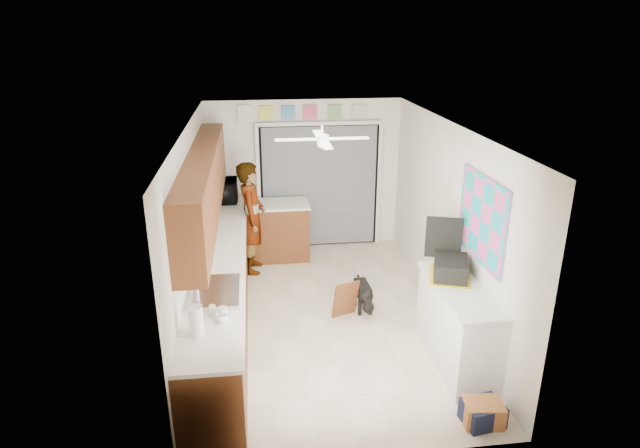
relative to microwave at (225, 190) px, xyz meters
name	(u,v)px	position (x,y,z in m)	size (l,w,h in m)	color
floor	(324,316)	(1.32, -2.25, -1.11)	(5.00, 5.00, 0.00)	beige
ceiling	(324,127)	(1.32, -2.25, 1.39)	(5.00, 5.00, 0.00)	white
wall_back	(304,175)	(1.32, 0.25, 0.14)	(3.20, 3.20, 0.00)	white
wall_front	(365,337)	(1.32, -4.75, 0.14)	(3.20, 3.20, 0.00)	white
wall_left	(193,233)	(-0.28, -2.25, 0.14)	(5.00, 5.00, 0.00)	white
wall_right	(448,222)	(2.92, -2.25, 0.14)	(5.00, 5.00, 0.00)	white
left_base_cabinets	(222,291)	(0.02, -2.25, -0.66)	(0.60, 4.80, 0.90)	brown
left_countertop	(221,257)	(0.03, -2.25, -0.19)	(0.62, 4.80, 0.04)	white
upper_cabinets	(204,185)	(-0.12, -2.05, 0.69)	(0.32, 4.00, 0.80)	brown
sink_basin	(216,292)	(0.03, -3.25, -0.15)	(0.50, 0.76, 0.06)	silver
faucet	(197,285)	(-0.16, -3.25, -0.06)	(0.03, 0.03, 0.22)	silver
peninsula_base	(277,232)	(0.82, -0.25, -0.66)	(1.00, 0.60, 0.90)	brown
peninsula_top	(277,204)	(0.82, -0.25, -0.19)	(1.04, 0.64, 0.04)	white
back_opening_recess	(319,187)	(1.57, 0.22, -0.06)	(2.00, 0.06, 2.10)	black
curtain_panel	(320,187)	(1.57, 0.18, -0.06)	(1.90, 0.03, 2.05)	gray
door_trim_left	(259,189)	(0.55, 0.19, -0.06)	(0.06, 0.04, 2.10)	white
door_trim_right	(379,185)	(2.59, 0.19, -0.06)	(0.06, 0.04, 2.10)	white
door_trim_head	(320,124)	(1.57, 0.19, 1.01)	(2.10, 0.04, 0.06)	white
header_frame_0	(266,113)	(0.72, 0.22, 1.19)	(0.22, 0.02, 0.22)	#D4E84D
header_frame_1	(288,113)	(1.07, 0.22, 1.19)	(0.22, 0.02, 0.22)	#498BC3
header_frame_2	(310,112)	(1.42, 0.22, 1.19)	(0.22, 0.02, 0.22)	#DB5270
header_frame_3	(335,112)	(1.82, 0.22, 1.19)	(0.22, 0.02, 0.22)	#7BB064
header_frame_4	(359,111)	(2.22, 0.22, 1.19)	(0.22, 0.02, 0.22)	beige
route66_sign	(244,113)	(0.37, 0.22, 1.19)	(0.22, 0.02, 0.26)	silver
right_counter_base	(458,327)	(2.67, -3.45, -0.66)	(0.50, 1.40, 0.90)	white
right_counter_top	(461,289)	(2.66, -3.45, -0.19)	(0.54, 1.44, 0.04)	white
abstract_painting	(482,219)	(2.90, -3.25, 0.54)	(0.03, 1.15, 0.95)	#EC56A9
ceiling_fan	(322,139)	(1.32, -2.05, 1.21)	(1.14, 1.14, 0.24)	white
microwave	(225,190)	(0.00, 0.00, 0.00)	(0.61, 0.42, 0.34)	black
soap_bottle	(208,239)	(-0.13, -2.03, -0.03)	(0.11, 0.11, 0.28)	silver
cup	(222,318)	(0.13, -3.85, -0.13)	(0.11, 0.11, 0.08)	white
jar_a	(223,313)	(0.13, -3.79, -0.11)	(0.09, 0.09, 0.12)	silver
jar_b	(212,310)	(0.03, -3.70, -0.12)	(0.07, 0.07, 0.10)	silver
paper_towel_roll	(196,321)	(-0.09, -4.06, -0.02)	(0.14, 0.14, 0.29)	white
suitcase	(451,268)	(2.64, -3.16, -0.07)	(0.37, 0.49, 0.21)	black
suitcase_rim	(450,277)	(2.64, -3.16, -0.18)	(0.44, 0.58, 0.02)	yellow
suitcase_lid	(444,238)	(2.64, -2.87, 0.18)	(0.42, 0.03, 0.50)	black
cardboard_box	(483,413)	(2.57, -4.45, -0.99)	(0.37, 0.28, 0.23)	#C56F3E
navy_crate	(483,413)	(2.57, -4.45, -1.00)	(0.36, 0.30, 0.22)	#161C37
cabinet_door_panel	(346,299)	(1.60, -2.31, -0.85)	(0.35, 0.03, 0.52)	brown
man	(252,218)	(0.42, -0.70, -0.24)	(0.63, 0.42, 1.74)	white
dog	(363,295)	(1.86, -2.14, -0.89)	(0.24, 0.55, 0.44)	black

